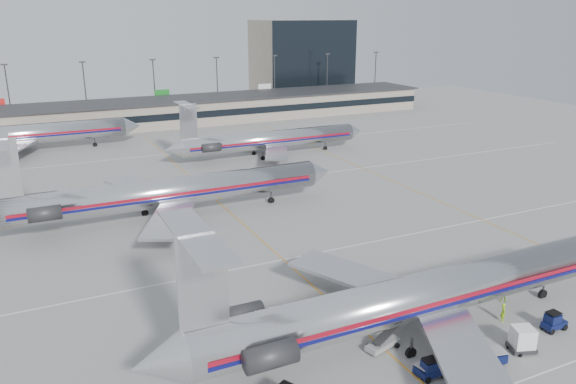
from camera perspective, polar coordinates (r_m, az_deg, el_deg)
ground at (r=56.57m, az=3.89°, el=-10.66°), size 260.00×260.00×0.00m
apron_markings at (r=64.52m, az=-0.49°, el=-6.88°), size 160.00×0.15×0.02m
terminal at (r=145.27m, az=-15.53°, el=7.62°), size 162.00×17.00×6.25m
light_mast_row at (r=158.22m, az=-16.65°, el=10.29°), size 163.60×0.40×15.28m
distant_building at (r=192.50m, az=1.34°, el=13.36°), size 30.00×20.00×25.00m
jet_foreground at (r=49.86m, az=12.80°, el=-10.33°), size 49.58×29.19×12.98m
jet_second_row at (r=77.56m, az=-12.58°, el=-0.05°), size 49.88×29.37×13.06m
jet_third_row at (r=110.17m, az=-2.14°, el=5.32°), size 42.01×25.84×11.49m
jet_back_row at (r=124.73m, az=-25.93°, el=5.22°), size 47.53×29.24×13.00m
tug_center at (r=46.44m, az=14.33°, el=-17.03°), size 2.13×1.13×1.70m
tug_right at (r=56.01m, az=25.36°, el=-11.83°), size 2.26×1.19×1.81m
cart_inner at (r=46.84m, az=13.80°, el=-17.04°), size 1.90×1.48×0.97m
cart_outer at (r=49.62m, az=20.06°, el=-15.41°), size 2.20×1.71×1.12m
uld_container at (r=51.81m, az=22.73°, el=-13.63°), size 2.45×2.25×2.12m
belt_loader at (r=49.24m, az=9.66°, el=-14.84°), size 3.93×2.00×2.01m
ramp_worker_near at (r=55.71m, az=21.02°, el=-11.34°), size 0.68×0.77×1.77m
ramp_worker_far at (r=59.12m, az=21.18°, el=-9.69°), size 1.02×0.97×1.66m
cone_right at (r=57.40m, az=25.90°, el=-11.80°), size 0.46×0.46×0.54m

